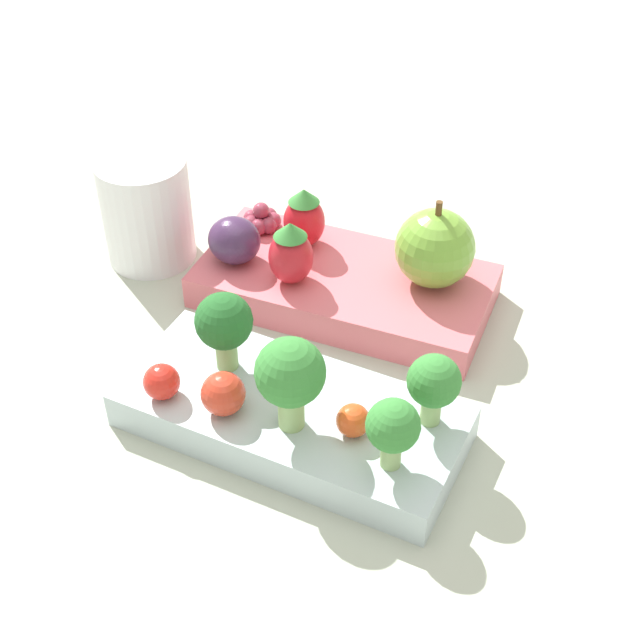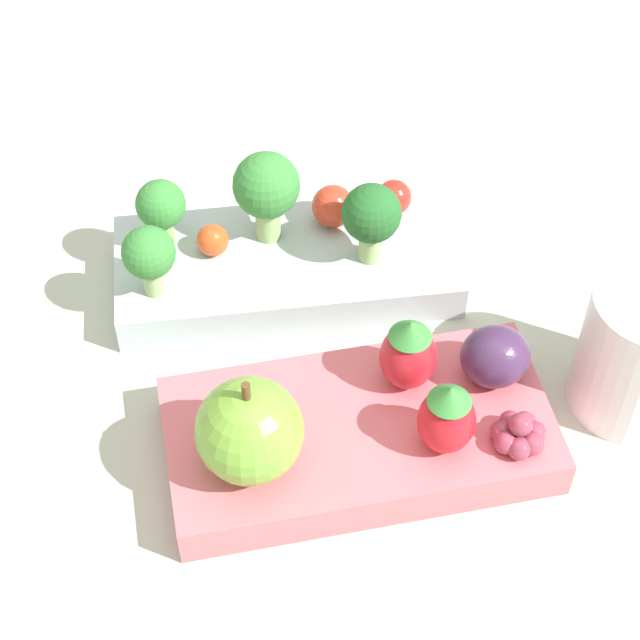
{
  "view_description": "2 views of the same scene",
  "coord_description": "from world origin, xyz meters",
  "px_view_note": "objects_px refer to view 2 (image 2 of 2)",
  "views": [
    {
      "loc": [
        -0.19,
        0.41,
        0.42
      ],
      "look_at": [
        -0.0,
        -0.0,
        0.04
      ],
      "focal_mm": 50.0,
      "sensor_mm": 36.0,
      "label": 1
    },
    {
      "loc": [
        -0.07,
        -0.41,
        0.5
      ],
      "look_at": [
        -0.0,
        -0.0,
        0.04
      ],
      "focal_mm": 60.0,
      "sensor_mm": 36.0,
      "label": 2
    }
  ],
  "objects_px": {
    "strawberry_0": "(408,353)",
    "cherry_tomato_2": "(394,197)",
    "grape_cluster": "(518,433)",
    "bento_box_savoury": "(286,267)",
    "strawberry_1": "(447,417)",
    "plum": "(495,356)",
    "cherry_tomato_1": "(213,240)",
    "broccoli_floret_3": "(161,207)",
    "cherry_tomato_0": "(333,206)",
    "broccoli_floret_1": "(371,216)",
    "apple": "(249,431)",
    "broccoli_floret_2": "(149,255)",
    "bento_box_fruit": "(359,435)",
    "broccoli_floret_0": "(266,188)"
  },
  "relations": [
    {
      "from": "broccoli_floret_2",
      "to": "cherry_tomato_1",
      "type": "xyz_separation_m",
      "value": [
        0.04,
        0.03,
        -0.02
      ]
    },
    {
      "from": "grape_cluster",
      "to": "bento_box_savoury",
      "type": "bearing_deg",
      "value": 122.64
    },
    {
      "from": "bento_box_fruit",
      "to": "cherry_tomato_0",
      "type": "xyz_separation_m",
      "value": [
        0.01,
        0.16,
        0.03
      ]
    },
    {
      "from": "cherry_tomato_2",
      "to": "plum",
      "type": "xyz_separation_m",
      "value": [
        0.03,
        -0.14,
        0.01
      ]
    },
    {
      "from": "broccoli_floret_1",
      "to": "apple",
      "type": "bearing_deg",
      "value": -122.71
    },
    {
      "from": "cherry_tomato_1",
      "to": "apple",
      "type": "bearing_deg",
      "value": -87.94
    },
    {
      "from": "broccoli_floret_3",
      "to": "cherry_tomato_0",
      "type": "bearing_deg",
      "value": 0.73
    },
    {
      "from": "broccoli_floret_3",
      "to": "cherry_tomato_0",
      "type": "distance_m",
      "value": 0.11
    },
    {
      "from": "cherry_tomato_1",
      "to": "broccoli_floret_1",
      "type": "bearing_deg",
      "value": -11.95
    },
    {
      "from": "grape_cluster",
      "to": "cherry_tomato_1",
      "type": "bearing_deg",
      "value": 131.13
    },
    {
      "from": "cherry_tomato_2",
      "to": "grape_cluster",
      "type": "xyz_separation_m",
      "value": [
        0.03,
        -0.19,
        -0.0
      ]
    },
    {
      "from": "cherry_tomato_2",
      "to": "strawberry_0",
      "type": "relative_size",
      "value": 0.46
    },
    {
      "from": "bento_box_savoury",
      "to": "cherry_tomato_1",
      "type": "height_order",
      "value": "cherry_tomato_1"
    },
    {
      "from": "strawberry_1",
      "to": "plum",
      "type": "xyz_separation_m",
      "value": [
        0.04,
        0.04,
        -0.01
      ]
    },
    {
      "from": "broccoli_floret_0",
      "to": "broccoli_floret_2",
      "type": "height_order",
      "value": "broccoli_floret_0"
    },
    {
      "from": "grape_cluster",
      "to": "broccoli_floret_3",
      "type": "bearing_deg",
      "value": 134.03
    },
    {
      "from": "broccoli_floret_2",
      "to": "broccoli_floret_3",
      "type": "relative_size",
      "value": 1.04
    },
    {
      "from": "broccoli_floret_3",
      "to": "cherry_tomato_0",
      "type": "xyz_separation_m",
      "value": [
        0.11,
        0.0,
        -0.02
      ]
    },
    {
      "from": "cherry_tomato_0",
      "to": "plum",
      "type": "bearing_deg",
      "value": -63.87
    },
    {
      "from": "strawberry_1",
      "to": "plum",
      "type": "bearing_deg",
      "value": 46.99
    },
    {
      "from": "cherry_tomato_0",
      "to": "grape_cluster",
      "type": "relative_size",
      "value": 0.91
    },
    {
      "from": "bento_box_savoury",
      "to": "plum",
      "type": "bearing_deg",
      "value": -48.7
    },
    {
      "from": "bento_box_fruit",
      "to": "strawberry_0",
      "type": "xyz_separation_m",
      "value": [
        0.03,
        0.02,
        0.04
      ]
    },
    {
      "from": "broccoli_floret_1",
      "to": "apple",
      "type": "distance_m",
      "value": 0.17
    },
    {
      "from": "broccoli_floret_3",
      "to": "plum",
      "type": "xyz_separation_m",
      "value": [
        0.18,
        -0.14,
        -0.01
      ]
    },
    {
      "from": "broccoli_floret_3",
      "to": "cherry_tomato_1",
      "type": "relative_size",
      "value": 2.32
    },
    {
      "from": "cherry_tomato_2",
      "to": "bento_box_fruit",
      "type": "bearing_deg",
      "value": -107.71
    },
    {
      "from": "broccoli_floret_1",
      "to": "cherry_tomato_0",
      "type": "bearing_deg",
      "value": 116.23
    },
    {
      "from": "plum",
      "to": "broccoli_floret_3",
      "type": "bearing_deg",
      "value": 141.91
    },
    {
      "from": "apple",
      "to": "cherry_tomato_0",
      "type": "bearing_deg",
      "value": 67.52
    },
    {
      "from": "bento_box_savoury",
      "to": "cherry_tomato_0",
      "type": "bearing_deg",
      "value": 34.11
    },
    {
      "from": "broccoli_floret_0",
      "to": "broccoli_floret_3",
      "type": "height_order",
      "value": "broccoli_floret_0"
    },
    {
      "from": "bento_box_savoury",
      "to": "cherry_tomato_2",
      "type": "distance_m",
      "value": 0.08
    },
    {
      "from": "broccoli_floret_2",
      "to": "apple",
      "type": "distance_m",
      "value": 0.14
    },
    {
      "from": "broccoli_floret_1",
      "to": "plum",
      "type": "relative_size",
      "value": 1.42
    },
    {
      "from": "bento_box_savoury",
      "to": "cherry_tomato_1",
      "type": "xyz_separation_m",
      "value": [
        -0.04,
        0.01,
        0.02
      ]
    },
    {
      "from": "broccoli_floret_0",
      "to": "cherry_tomato_0",
      "type": "height_order",
      "value": "broccoli_floret_0"
    },
    {
      "from": "broccoli_floret_0",
      "to": "broccoli_floret_2",
      "type": "distance_m",
      "value": 0.08
    },
    {
      "from": "broccoli_floret_2",
      "to": "cherry_tomato_1",
      "type": "relative_size",
      "value": 2.41
    },
    {
      "from": "broccoli_floret_2",
      "to": "broccoli_floret_3",
      "type": "distance_m",
      "value": 0.04
    },
    {
      "from": "cherry_tomato_1",
      "to": "strawberry_1",
      "type": "bearing_deg",
      "value": -56.42
    },
    {
      "from": "cherry_tomato_1",
      "to": "plum",
      "type": "xyz_separation_m",
      "value": [
        0.15,
        -0.12,
        0.01
      ]
    },
    {
      "from": "cherry_tomato_2",
      "to": "apple",
      "type": "distance_m",
      "value": 0.21
    },
    {
      "from": "strawberry_0",
      "to": "grape_cluster",
      "type": "height_order",
      "value": "strawberry_0"
    },
    {
      "from": "plum",
      "to": "bento_box_fruit",
      "type": "bearing_deg",
      "value": -166.29
    },
    {
      "from": "bento_box_fruit",
      "to": "broccoli_floret_1",
      "type": "bearing_deg",
      "value": 76.81
    },
    {
      "from": "broccoli_floret_3",
      "to": "bento_box_fruit",
      "type": "bearing_deg",
      "value": -58.58
    },
    {
      "from": "broccoli_floret_1",
      "to": "plum",
      "type": "height_order",
      "value": "broccoli_floret_1"
    },
    {
      "from": "strawberry_0",
      "to": "cherry_tomato_2",
      "type": "bearing_deg",
      "value": 81.43
    },
    {
      "from": "strawberry_1",
      "to": "grape_cluster",
      "type": "height_order",
      "value": "strawberry_1"
    }
  ]
}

